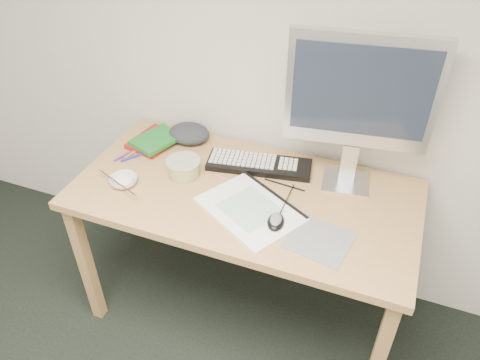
% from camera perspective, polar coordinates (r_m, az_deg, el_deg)
% --- Properties ---
extents(desk, '(1.40, 0.70, 0.75)m').
position_cam_1_polar(desk, '(1.96, 0.51, -3.25)').
color(desk, '#AE8450').
rests_on(desk, ground).
extents(mousepad, '(0.25, 0.23, 0.00)m').
position_cam_1_polar(mousepad, '(1.73, 9.63, -7.25)').
color(mousepad, slate).
rests_on(mousepad, desk).
extents(sketchpad, '(0.47, 0.43, 0.01)m').
position_cam_1_polar(sketchpad, '(1.82, 1.23, -3.61)').
color(sketchpad, silver).
rests_on(sketchpad, desk).
extents(keyboard, '(0.47, 0.22, 0.03)m').
position_cam_1_polar(keyboard, '(2.04, 2.35, 1.87)').
color(keyboard, black).
rests_on(keyboard, desk).
extents(monitor, '(0.55, 0.19, 0.64)m').
position_cam_1_polar(monitor, '(1.79, 14.46, 9.82)').
color(monitor, silver).
rests_on(monitor, desk).
extents(mouse, '(0.08, 0.11, 0.03)m').
position_cam_1_polar(mouse, '(1.75, 4.40, -4.83)').
color(mouse, black).
rests_on(mouse, sketchpad).
extents(rice_bowl, '(0.14, 0.14, 0.04)m').
position_cam_1_polar(rice_bowl, '(1.99, -14.00, -0.13)').
color(rice_bowl, white).
rests_on(rice_bowl, desk).
extents(chopsticks, '(0.23, 0.11, 0.02)m').
position_cam_1_polar(chopsticks, '(1.96, -14.77, -0.27)').
color(chopsticks, '#ACADAF').
rests_on(chopsticks, rice_bowl).
extents(fruit_tub, '(0.17, 0.17, 0.07)m').
position_cam_1_polar(fruit_tub, '(2.00, -6.88, 1.54)').
color(fruit_tub, '#E7EB53').
rests_on(fruit_tub, desk).
extents(book_red, '(0.20, 0.25, 0.02)m').
position_cam_1_polar(book_red, '(2.23, -10.46, 4.75)').
color(book_red, maroon).
rests_on(book_red, desk).
extents(book_green, '(0.22, 0.25, 0.02)m').
position_cam_1_polar(book_green, '(2.20, -10.12, 4.89)').
color(book_green, '#1A6824').
rests_on(book_green, book_red).
extents(cloth_lump, '(0.19, 0.16, 0.07)m').
position_cam_1_polar(cloth_lump, '(2.22, -6.23, 5.65)').
color(cloth_lump, '#23262A').
rests_on(cloth_lump, desk).
extents(pencil_pink, '(0.18, 0.05, 0.01)m').
position_cam_1_polar(pencil_pink, '(1.95, -0.84, -0.31)').
color(pencil_pink, pink).
rests_on(pencil_pink, desk).
extents(pencil_tan, '(0.18, 0.07, 0.01)m').
position_cam_1_polar(pencil_tan, '(1.92, 1.28, -1.07)').
color(pencil_tan, tan).
rests_on(pencil_tan, desk).
extents(pencil_black, '(0.18, 0.02, 0.01)m').
position_cam_1_polar(pencil_black, '(1.95, 5.45, -0.60)').
color(pencil_black, black).
rests_on(pencil_black, desk).
extents(marker_blue, '(0.08, 0.11, 0.01)m').
position_cam_1_polar(marker_blue, '(2.15, -12.76, 2.83)').
color(marker_blue, '#1F23A8').
rests_on(marker_blue, desk).
extents(marker_orange, '(0.04, 0.13, 0.01)m').
position_cam_1_polar(marker_orange, '(2.18, -12.72, 3.38)').
color(marker_orange, orange).
rests_on(marker_orange, desk).
extents(marker_purple, '(0.05, 0.11, 0.01)m').
position_cam_1_polar(marker_purple, '(2.17, -13.90, 2.96)').
color(marker_purple, '#5F2382').
rests_on(marker_purple, desk).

